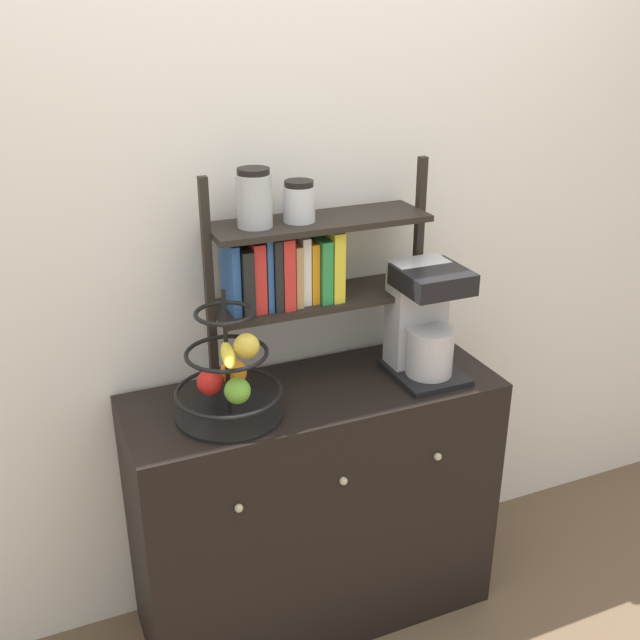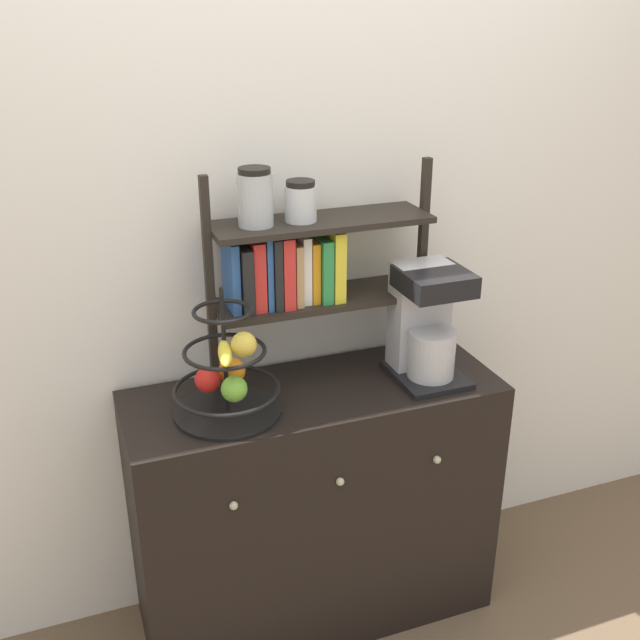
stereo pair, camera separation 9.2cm
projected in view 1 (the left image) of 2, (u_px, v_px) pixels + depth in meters
name	position (u px, v px, depth m)	size (l,w,h in m)	color
wall_back	(282.00, 221.00, 2.26)	(7.00, 0.05, 2.60)	silver
sideboard	(315.00, 506.00, 2.40)	(1.13, 0.43, 0.84)	black
coffee_maker	(424.00, 320.00, 2.27)	(0.20, 0.24, 0.35)	black
fruit_stand	(229.00, 378.00, 2.04)	(0.30, 0.30, 0.38)	black
shelf_hutch	(293.00, 257.00, 2.16)	(0.69, 0.20, 0.65)	black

